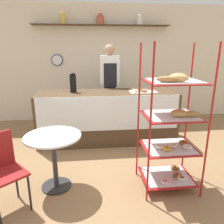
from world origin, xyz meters
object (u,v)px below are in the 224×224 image
coffee_carafe (73,83)px  pastry_rack (172,127)px  cafe_chair (1,165)px  cafe_table (54,149)px  donut_tray_counter (141,91)px  person_worker (110,84)px

coffee_carafe → pastry_rack: bearing=-51.6°
cafe_chair → coffee_carafe: coffee_carafe is taller
pastry_rack → cafe_table: size_ratio=2.51×
pastry_rack → coffee_carafe: (-1.26, 1.59, 0.31)m
cafe_chair → cafe_table: bearing=-8.1°
cafe_table → donut_tray_counter: donut_tray_counter is taller
cafe_table → cafe_chair: (-0.50, -0.32, -0.01)m
person_worker → cafe_chair: 2.74m
pastry_rack → donut_tray_counter: size_ratio=3.63×
person_worker → coffee_carafe: size_ratio=5.05×
pastry_rack → donut_tray_counter: (-0.03, 1.47, 0.15)m
person_worker → coffee_carafe: (-0.72, -0.52, 0.12)m
coffee_carafe → person_worker: bearing=36.3°
pastry_rack → person_worker: (-0.55, 2.12, 0.18)m
person_worker → donut_tray_counter: 0.83m
pastry_rack → cafe_table: pastry_rack is taller
coffee_carafe → donut_tray_counter: coffee_carafe is taller
cafe_table → pastry_rack: bearing=-5.2°
cafe_chair → donut_tray_counter: 2.57m
donut_tray_counter → coffee_carafe: bearing=174.1°
cafe_table → coffee_carafe: (0.17, 1.47, 0.58)m
donut_tray_counter → cafe_table: bearing=-136.4°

